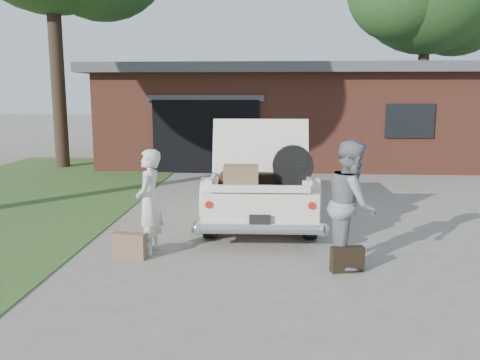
{
  "coord_description": "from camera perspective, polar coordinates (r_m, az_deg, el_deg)",
  "views": [
    {
      "loc": [
        0.5,
        -7.19,
        2.48
      ],
      "look_at": [
        0.0,
        0.6,
        1.1
      ],
      "focal_mm": 38.0,
      "sensor_mm": 36.0,
      "label": 1
    }
  ],
  "objects": [
    {
      "name": "ground",
      "position": [
        7.62,
        -0.29,
        -8.96
      ],
      "size": [
        90.0,
        90.0,
        0.0
      ],
      "primitive_type": "plane",
      "color": "gray",
      "rests_on": "ground"
    },
    {
      "name": "house",
      "position": [
        18.69,
        5.18,
        7.52
      ],
      "size": [
        12.8,
        7.8,
        3.3
      ],
      "color": "brown",
      "rests_on": "ground"
    },
    {
      "name": "sedan",
      "position": [
        10.11,
        2.31,
        0.04
      ],
      "size": [
        2.03,
        4.98,
        2.0
      ],
      "rotation": [
        0.0,
        0.0,
        0.02
      ],
      "color": "beige",
      "rests_on": "ground"
    },
    {
      "name": "woman_left",
      "position": [
        7.83,
        -10.17,
        -2.48
      ],
      "size": [
        0.4,
        0.6,
        1.61
      ],
      "primitive_type": "imported",
      "rotation": [
        0.0,
        0.0,
        -1.59
      ],
      "color": "beige",
      "rests_on": "ground"
    },
    {
      "name": "woman_right",
      "position": [
        7.37,
        12.37,
        -2.58
      ],
      "size": [
        0.73,
        0.91,
        1.8
      ],
      "primitive_type": "imported",
      "rotation": [
        0.0,
        0.0,
        1.51
      ],
      "color": "gray",
      "rests_on": "ground"
    },
    {
      "name": "suitcase_left",
      "position": [
        7.81,
        -12.27,
        -7.23
      ],
      "size": [
        0.52,
        0.25,
        0.39
      ],
      "primitive_type": "cube",
      "rotation": [
        0.0,
        0.0,
        -0.18
      ],
      "color": "brown",
      "rests_on": "ground"
    },
    {
      "name": "suitcase_right",
      "position": [
        7.26,
        11.95,
        -8.7
      ],
      "size": [
        0.48,
        0.24,
        0.36
      ],
      "primitive_type": "cube",
      "rotation": [
        0.0,
        0.0,
        0.22
      ],
      "color": "black",
      "rests_on": "ground"
    }
  ]
}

